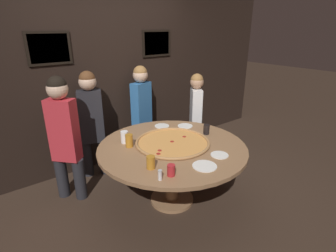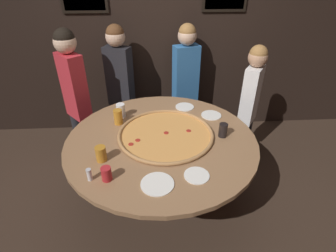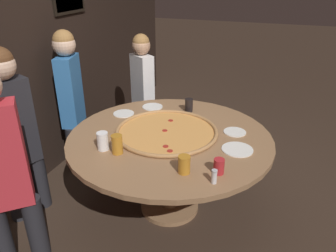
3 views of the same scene
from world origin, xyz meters
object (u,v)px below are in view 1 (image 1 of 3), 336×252
at_px(giant_pizza, 173,142).
at_px(white_plate_far_back, 185,126).
at_px(drink_cup_far_left, 207,130).
at_px(drink_cup_near_right, 129,141).
at_px(white_plate_near_front, 219,155).
at_px(diner_side_left, 142,108).
at_px(diner_far_right, 92,119).
at_px(white_plate_beside_cup, 205,166).
at_px(drink_cup_far_right, 125,137).
at_px(drink_cup_front_edge, 171,170).
at_px(diner_side_right, 196,111).
at_px(dining_table, 172,155).
at_px(drink_cup_centre_back, 151,162).
at_px(white_plate_left_side, 162,126).
at_px(diner_centre_back, 64,133).
at_px(condiment_shaker, 160,175).

height_order(giant_pizza, white_plate_far_back, giant_pizza).
relative_size(drink_cup_far_left, drink_cup_near_right, 0.86).
distance_m(white_plate_near_front, white_plate_far_back, 0.90).
distance_m(giant_pizza, white_plate_near_front, 0.57).
xyz_separation_m(diner_side_left, diner_far_right, (-0.82, -0.04, 0.01)).
relative_size(white_plate_beside_cup, diner_side_left, 0.16).
bearing_deg(drink_cup_far_right, drink_cup_front_edge, -91.38).
bearing_deg(drink_cup_far_left, diner_side_right, 55.50).
height_order(dining_table, drink_cup_far_left, drink_cup_far_left).
bearing_deg(white_plate_beside_cup, drink_cup_front_edge, 168.93).
bearing_deg(drink_cup_near_right, white_plate_far_back, 6.00).
xyz_separation_m(dining_table, drink_cup_far_right, (-0.38, 0.40, 0.19)).
relative_size(drink_cup_centre_back, white_plate_left_side, 0.64).
xyz_separation_m(white_plate_beside_cup, diner_centre_back, (-0.88, 1.39, 0.11)).
bearing_deg(white_plate_beside_cup, drink_cup_near_right, 112.75).
bearing_deg(diner_centre_back, dining_table, -173.57).
bearing_deg(drink_cup_front_edge, giant_pizza, 50.04).
relative_size(white_plate_near_front, white_plate_far_back, 0.93).
bearing_deg(drink_cup_front_edge, condiment_shaker, 177.94).
xyz_separation_m(dining_table, giant_pizza, (0.04, 0.04, 0.13)).
distance_m(drink_cup_centre_back, white_plate_beside_cup, 0.52).
height_order(dining_table, white_plate_left_side, white_plate_left_side).
bearing_deg(white_plate_far_back, diner_centre_back, 162.29).
bearing_deg(drink_cup_near_right, drink_cup_centre_back, -98.31).
relative_size(white_plate_beside_cup, condiment_shaker, 2.45).
xyz_separation_m(white_plate_near_front, diner_far_right, (-0.70, 1.64, 0.09)).
xyz_separation_m(white_plate_beside_cup, condiment_shaker, (-0.48, 0.07, 0.05)).
relative_size(drink_cup_centre_back, diner_centre_back, 0.08).
bearing_deg(drink_cup_centre_back, white_plate_near_front, -17.27).
xyz_separation_m(drink_cup_far_left, white_plate_left_side, (-0.27, 0.56, -0.06)).
bearing_deg(drink_cup_centre_back, condiment_shaker, -103.10).
bearing_deg(drink_cup_far_right, diner_side_left, 47.11).
distance_m(dining_table, drink_cup_far_left, 0.57).
bearing_deg(white_plate_far_back, diner_side_left, 101.38).
xyz_separation_m(drink_cup_near_right, white_plate_near_front, (0.64, -0.76, -0.07)).
height_order(white_plate_left_side, diner_centre_back, diner_centre_back).
height_order(drink_cup_centre_back, white_plate_near_front, drink_cup_centre_back).
height_order(drink_cup_far_right, diner_side_right, diner_side_right).
bearing_deg(drink_cup_far_left, drink_cup_centre_back, -165.41).
relative_size(dining_table, diner_side_left, 1.14).
height_order(drink_cup_near_right, diner_side_left, diner_side_left).
height_order(white_plate_near_front, white_plate_far_back, same).
bearing_deg(white_plate_near_front, condiment_shaker, 179.48).
height_order(drink_cup_far_left, diner_far_right, diner_far_right).
bearing_deg(drink_cup_far_right, diner_side_right, 12.01).
bearing_deg(drink_cup_far_right, dining_table, -46.00).
distance_m(white_plate_far_back, diner_far_right, 1.26).
bearing_deg(drink_cup_far_right, condiment_shaker, -99.13).
height_order(drink_cup_far_left, white_plate_near_front, drink_cup_far_left).
distance_m(drink_cup_centre_back, white_plate_far_back, 1.18).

